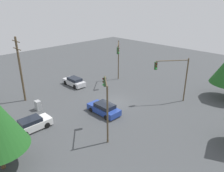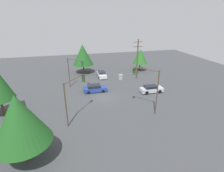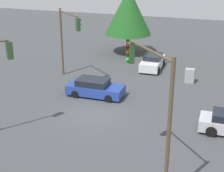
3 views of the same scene
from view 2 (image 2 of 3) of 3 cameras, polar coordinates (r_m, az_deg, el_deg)
The scene contains 12 objects.
ground_plane at distance 31.80m, azimuth -2.67°, elevation -3.84°, with size 80.00×80.00×0.00m, color #424447.
sedan_silver at distance 34.56m, azimuth 12.71°, elevation -0.95°, with size 4.34×1.86×1.40m.
sedan_white at distance 42.19m, azimuth -3.40°, elevation 3.77°, with size 1.90×4.11×1.41m.
sedan_blue at distance 34.20m, azimuth -5.60°, elevation -0.77°, with size 4.48×2.01×1.40m.
traffic_signal_main at distance 35.54m, azimuth -12.29°, elevation 5.77°, with size 2.95×2.49×6.17m.
traffic_signal_cross at distance 24.13m, azimuth -12.50°, elevation -1.75°, with size 3.03×3.84×6.25m.
traffic_signal_aux at distance 26.04m, azimuth 11.70°, elevation 1.08°, with size 2.90×3.24×6.95m.
utility_pole_tall at distance 40.70m, azimuth 8.27°, elevation 8.94°, with size 2.20×0.28×9.07m.
electrical_cabinet at distance 40.59m, azimuth 2.78°, elevation 2.95°, with size 0.80×0.63×1.25m, color #9EA0A3.
tree_left at distance 45.06m, azimuth -9.51°, elevation 10.01°, with size 5.11×5.11×7.25m.
tree_behind at distance 47.52m, azimuth 9.21°, elevation 9.55°, with size 3.93×3.93×5.76m.
tree_far at distance 18.59m, azimuth -28.05°, elevation -9.62°, with size 5.53×5.53×7.41m.
Camera 2 is at (-5.53, -28.10, 13.82)m, focal length 28.00 mm.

